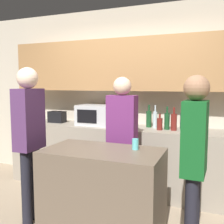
{
  "coord_description": "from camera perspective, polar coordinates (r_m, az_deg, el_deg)",
  "views": [
    {
      "loc": [
        1.22,
        -2.15,
        1.55
      ],
      "look_at": [
        0.2,
        0.4,
        1.25
      ],
      "focal_mm": 42.0,
      "sensor_mm": 36.0,
      "label": 1
    }
  ],
  "objects": [
    {
      "name": "back_wall",
      "position": [
        4.0,
        4.03,
        5.93
      ],
      "size": [
        6.4,
        0.4,
        2.7
      ],
      "color": "beige",
      "rests_on": "ground_plane"
    },
    {
      "name": "back_counter",
      "position": [
        3.9,
        2.68,
        -10.01
      ],
      "size": [
        3.6,
        0.62,
        0.93
      ],
      "color": "gray",
      "rests_on": "ground_plane"
    },
    {
      "name": "kitchen_island",
      "position": [
        2.75,
        -2.02,
        -17.42
      ],
      "size": [
        1.17,
        0.65,
        0.9
      ],
      "color": "brown",
      "rests_on": "ground_plane"
    },
    {
      "name": "microwave",
      "position": [
        3.95,
        -3.61,
        -0.66
      ],
      "size": [
        0.52,
        0.39,
        0.3
      ],
      "color": "#B7BABC",
      "rests_on": "back_counter"
    },
    {
      "name": "toaster",
      "position": [
        4.29,
        -11.87,
        -1.04
      ],
      "size": [
        0.26,
        0.16,
        0.18
      ],
      "color": "black",
      "rests_on": "back_counter"
    },
    {
      "name": "bottle_0",
      "position": [
        3.78,
        8.02,
        -1.43
      ],
      "size": [
        0.08,
        0.08,
        0.32
      ],
      "color": "#194723",
      "rests_on": "back_counter"
    },
    {
      "name": "bottle_1",
      "position": [
        3.72,
        9.35,
        -1.57
      ],
      "size": [
        0.06,
        0.06,
        0.32
      ],
      "color": "silver",
      "rests_on": "back_counter"
    },
    {
      "name": "bottle_2",
      "position": [
        3.57,
        10.33,
        -2.53
      ],
      "size": [
        0.07,
        0.07,
        0.22
      ],
      "color": "maroon",
      "rests_on": "back_counter"
    },
    {
      "name": "bottle_3",
      "position": [
        3.62,
        11.88,
        -1.88
      ],
      "size": [
        0.07,
        0.07,
        0.31
      ],
      "color": "#194723",
      "rests_on": "back_counter"
    },
    {
      "name": "bottle_4",
      "position": [
        3.57,
        13.31,
        -2.05
      ],
      "size": [
        0.08,
        0.08,
        0.31
      ],
      "color": "maroon",
      "rests_on": "back_counter"
    },
    {
      "name": "bottle_5",
      "position": [
        3.69,
        15.07,
        -1.83
      ],
      "size": [
        0.06,
        0.06,
        0.31
      ],
      "color": "black",
      "rests_on": "back_counter"
    },
    {
      "name": "cup_0",
      "position": [
        2.61,
        5.1,
        -6.98
      ],
      "size": [
        0.06,
        0.06,
        0.11
      ],
      "color": "#5FC9CD",
      "rests_on": "kitchen_island"
    },
    {
      "name": "person_left",
      "position": [
        2.35,
        17.48,
        -8.6
      ],
      "size": [
        0.21,
        0.35,
        1.62
      ],
      "rotation": [
        0.0,
        0.0,
        1.53
      ],
      "color": "black",
      "rests_on": "ground_plane"
    },
    {
      "name": "person_center",
      "position": [
        3.12,
        2.2,
        -4.62
      ],
      "size": [
        0.34,
        0.21,
        1.63
      ],
      "rotation": [
        0.0,
        0.0,
        -3.13
      ],
      "color": "black",
      "rests_on": "ground_plane"
    },
    {
      "name": "person_right",
      "position": [
        3.0,
        -17.56,
        -4.05
      ],
      "size": [
        0.23,
        0.34,
        1.73
      ],
      "rotation": [
        0.0,
        0.0,
        -1.55
      ],
      "color": "black",
      "rests_on": "ground_plane"
    }
  ]
}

